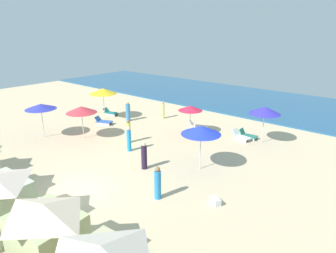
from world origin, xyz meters
TOP-DOWN VIEW (x-y plane):
  - ground_plane at (0.00, 0.00)m, footprint 60.00×60.00m
  - ocean at (0.00, 23.38)m, footprint 60.00×13.23m
  - cabana_4 at (3.66, -3.48)m, footprint 2.56×2.17m
  - umbrella_0 at (-6.16, 4.63)m, footprint 2.18×2.18m
  - umbrella_1 at (3.20, 5.95)m, footprint 2.23×2.23m
  - umbrella_2 at (4.20, 12.16)m, footprint 2.13×2.13m
  - lounge_chair_2_0 at (3.03, 12.32)m, footprint 1.31×0.73m
  - lounge_chair_2_1 at (2.80, 11.71)m, footprint 1.40×0.78m
  - umbrella_3 at (-8.82, 8.67)m, footprint 2.36×2.36m
  - lounge_chair_3_0 at (-9.40, 9.78)m, footprint 1.53×0.87m
  - lounge_chair_3_1 at (-7.68, 7.62)m, footprint 1.55×1.15m
  - umbrella_4 at (-8.58, 2.89)m, footprint 2.19×2.19m
  - umbrella_5 at (-0.73, 10.33)m, footprint 1.81×1.81m
  - lounge_chair_5_0 at (-0.88, 11.61)m, footprint 1.62×1.15m
  - beachgoer_0 at (0.74, 3.92)m, footprint 0.46×0.46m
  - beachgoer_1 at (-5.02, 12.14)m, footprint 0.40×0.40m
  - beachgoer_2 at (-2.98, 6.17)m, footprint 0.35×0.35m
  - beachgoer_4 at (-1.84, 5.15)m, footprint 0.40×0.40m
  - beachgoer_5 at (3.45, 2.08)m, footprint 0.38×0.38m
  - beachgoer_6 at (-6.83, 9.64)m, footprint 0.54×0.54m
  - cooler_box_0 at (5.80, 3.39)m, footprint 0.64×0.53m

SIDE VIEW (x-z plane):
  - ground_plane at x=0.00m, z-range 0.00..0.00m
  - ocean at x=0.00m, z-range 0.00..0.12m
  - cooler_box_0 at x=5.80m, z-range 0.00..0.32m
  - lounge_chair_3_0 at x=-9.40m, z-range -0.07..0.54m
  - lounge_chair_2_0 at x=3.03m, z-range -0.09..0.56m
  - lounge_chair_3_1 at x=-7.68m, z-range -0.07..0.57m
  - lounge_chair_2_1 at x=2.80m, z-range -0.10..0.60m
  - lounge_chair_5_0 at x=-0.88m, z-range -0.07..0.61m
  - beachgoer_1 at x=-5.02m, z-range -0.03..1.51m
  - beachgoer_0 at x=0.74m, z-range -0.05..1.56m
  - beachgoer_6 at x=-6.83m, z-range -0.07..1.61m
  - beachgoer_5 at x=3.45m, z-range -0.04..1.61m
  - beachgoer_2 at x=-2.98m, z-range -0.03..1.63m
  - beachgoer_4 at x=-1.84m, z-range -0.02..1.66m
  - cabana_4 at x=3.66m, z-range 0.04..2.54m
  - umbrella_5 at x=-0.73m, z-range 0.92..3.14m
  - umbrella_0 at x=-6.16m, z-range 0.96..3.36m
  - umbrella_4 at x=-8.58m, z-range 1.06..3.58m
  - umbrella_1 at x=3.20m, z-range 1.06..3.65m
  - umbrella_2 at x=4.20m, z-range 1.05..3.67m
  - umbrella_3 at x=-8.82m, z-range 1.13..3.87m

